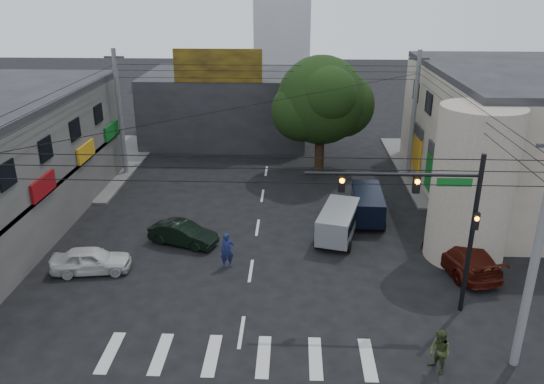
# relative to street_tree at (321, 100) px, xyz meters

# --- Properties ---
(ground) EXTENTS (160.00, 160.00, 0.00)m
(ground) POSITION_rel_street_tree_xyz_m (-4.00, -17.00, -5.47)
(ground) COLOR black
(ground) RESTS_ON ground
(sidewalk_far_left) EXTENTS (16.00, 16.00, 0.15)m
(sidewalk_far_left) POSITION_rel_street_tree_xyz_m (-22.00, 1.00, -5.40)
(sidewalk_far_left) COLOR #514F4C
(sidewalk_far_left) RESTS_ON ground
(sidewalk_far_right) EXTENTS (16.00, 16.00, 0.15)m
(sidewalk_far_right) POSITION_rel_street_tree_xyz_m (14.00, 1.00, -5.40)
(sidewalk_far_right) COLOR #514F4C
(sidewalk_far_right) RESTS_ON ground
(building_right) EXTENTS (14.00, 18.00, 8.00)m
(building_right) POSITION_rel_street_tree_xyz_m (14.00, -4.00, -1.47)
(building_right) COLOR gray
(building_right) RESTS_ON ground
(corner_column) EXTENTS (4.00, 4.00, 8.00)m
(corner_column) POSITION_rel_street_tree_xyz_m (7.00, -13.00, -1.47)
(corner_column) COLOR gray
(corner_column) RESTS_ON ground
(building_far) EXTENTS (14.00, 10.00, 6.00)m
(building_far) POSITION_rel_street_tree_xyz_m (-8.00, 9.00, -2.47)
(building_far) COLOR #232326
(building_far) RESTS_ON ground
(billboard) EXTENTS (7.00, 0.30, 2.60)m
(billboard) POSITION_rel_street_tree_xyz_m (-8.00, 4.10, 1.83)
(billboard) COLOR olive
(billboard) RESTS_ON building_far
(street_tree) EXTENTS (6.40, 6.40, 8.70)m
(street_tree) POSITION_rel_street_tree_xyz_m (0.00, 0.00, 0.00)
(street_tree) COLOR black
(street_tree) RESTS_ON ground
(traffic_gantry) EXTENTS (7.10, 0.35, 7.20)m
(traffic_gantry) POSITION_rel_street_tree_xyz_m (3.82, -18.00, -0.64)
(traffic_gantry) COLOR black
(traffic_gantry) RESTS_ON ground
(utility_pole_near_right) EXTENTS (0.32, 0.32, 9.20)m
(utility_pole_near_right) POSITION_rel_street_tree_xyz_m (6.50, -21.50, -0.87)
(utility_pole_near_right) COLOR #59595B
(utility_pole_near_right) RESTS_ON ground
(utility_pole_far_left) EXTENTS (0.32, 0.32, 9.20)m
(utility_pole_far_left) POSITION_rel_street_tree_xyz_m (-14.50, -1.00, -0.87)
(utility_pole_far_left) COLOR #59595B
(utility_pole_far_left) RESTS_ON ground
(utility_pole_far_right) EXTENTS (0.32, 0.32, 9.20)m
(utility_pole_far_right) POSITION_rel_street_tree_xyz_m (6.50, -1.00, -0.87)
(utility_pole_far_right) COLOR #59595B
(utility_pole_far_right) RESTS_ON ground
(dark_sedan) EXTENTS (3.69, 4.62, 1.25)m
(dark_sedan) POSITION_rel_street_tree_xyz_m (-7.94, -12.23, -4.85)
(dark_sedan) COLOR black
(dark_sedan) RESTS_ON ground
(white_compact) EXTENTS (2.63, 4.27, 1.31)m
(white_compact) POSITION_rel_street_tree_xyz_m (-11.89, -15.40, -4.82)
(white_compact) COLOR silver
(white_compact) RESTS_ON ground
(maroon_sedan) EXTENTS (4.52, 6.18, 1.51)m
(maroon_sedan) POSITION_rel_street_tree_xyz_m (6.50, -14.25, -4.72)
(maroon_sedan) COLOR #3F1009
(maroon_sedan) RESTS_ON ground
(silver_minivan) EXTENTS (5.04, 3.81, 1.79)m
(silver_minivan) POSITION_rel_street_tree_xyz_m (0.59, -11.22, -4.58)
(silver_minivan) COLOR gray
(silver_minivan) RESTS_ON ground
(navy_van) EXTENTS (4.54, 2.02, 1.76)m
(navy_van) POSITION_rel_street_tree_xyz_m (2.56, -8.52, -4.59)
(navy_van) COLOR black
(navy_van) RESTS_ON ground
(traffic_officer) EXTENTS (0.90, 0.79, 1.85)m
(traffic_officer) POSITION_rel_street_tree_xyz_m (-5.21, -14.67, -4.55)
(traffic_officer) COLOR #141B49
(traffic_officer) RESTS_ON ground
(pedestrian_olive) EXTENTS (1.42, 1.39, 1.75)m
(pedestrian_olive) POSITION_rel_street_tree_xyz_m (3.49, -22.05, -4.60)
(pedestrian_olive) COLOR #303B1B
(pedestrian_olive) RESTS_ON ground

